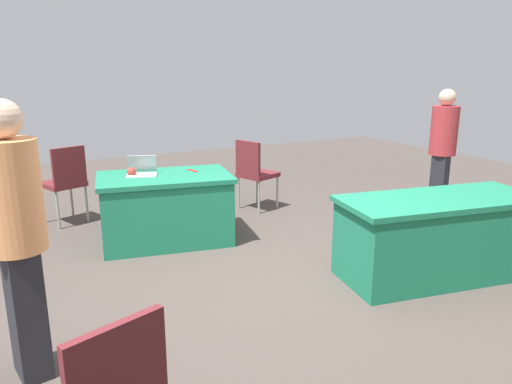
% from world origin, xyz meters
% --- Properties ---
extents(ground_plane, '(14.40, 14.40, 0.00)m').
position_xyz_m(ground_plane, '(0.00, 0.00, 0.00)').
color(ground_plane, '#4C423D').
extents(table_foreground, '(1.58, 1.15, 0.76)m').
position_xyz_m(table_foreground, '(0.44, -1.68, 0.38)').
color(table_foreground, '#1E7A56').
rests_on(table_foreground, ground).
extents(table_mid_right, '(1.97, 1.11, 0.76)m').
position_xyz_m(table_mid_right, '(-1.46, 0.43, 0.38)').
color(table_mid_right, '#1E7A56').
rests_on(table_mid_right, ground).
extents(chair_near_front, '(0.56, 0.56, 0.96)m').
position_xyz_m(chair_near_front, '(-1.02, -2.31, 0.55)').
color(chair_near_front, '#9E9993').
rests_on(chair_near_front, ground).
extents(chair_tucked_right, '(0.56, 0.56, 0.98)m').
position_xyz_m(chair_tucked_right, '(1.32, -2.87, 0.57)').
color(chair_tucked_right, '#9E9993').
rests_on(chair_tucked_right, ground).
extents(person_presenter, '(0.46, 0.46, 1.64)m').
position_xyz_m(person_presenter, '(-3.09, -0.99, 0.91)').
color(person_presenter, '#26262D').
rests_on(person_presenter, ground).
extents(person_attendee_standing, '(0.39, 0.39, 1.73)m').
position_xyz_m(person_attendee_standing, '(1.98, 0.27, 0.97)').
color(person_attendee_standing, '#26262D').
rests_on(person_attendee_standing, ground).
extents(laptop_silver, '(0.40, 0.38, 0.21)m').
position_xyz_m(laptop_silver, '(0.66, -1.80, 0.80)').
color(laptop_silver, silver).
rests_on(laptop_silver, table_foreground).
extents(yarn_ball, '(0.10, 0.10, 0.10)m').
position_xyz_m(yarn_ball, '(0.77, -1.81, 0.81)').
color(yarn_ball, '#B2382D').
rests_on(yarn_ball, table_foreground).
extents(scissors_red, '(0.07, 0.18, 0.01)m').
position_xyz_m(scissors_red, '(0.09, -1.74, 0.76)').
color(scissors_red, red).
rests_on(scissors_red, table_foreground).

